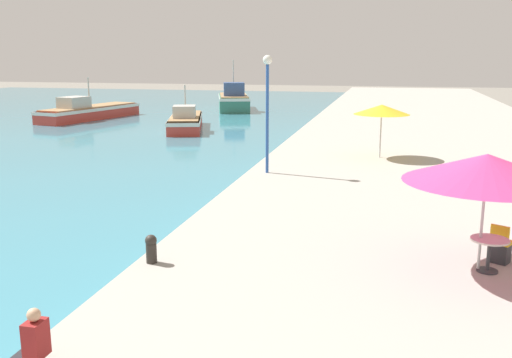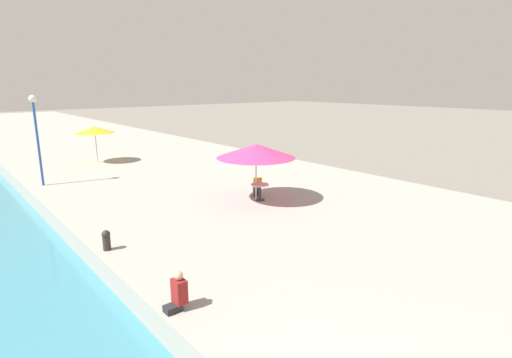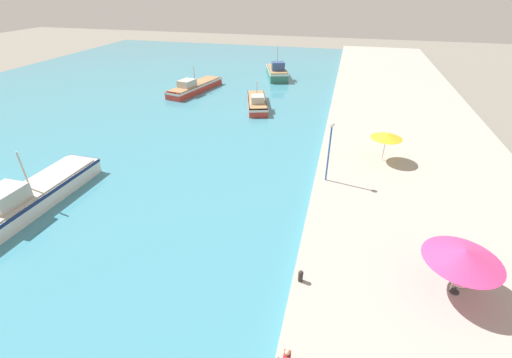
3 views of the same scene
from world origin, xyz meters
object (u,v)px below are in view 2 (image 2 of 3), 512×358
person_at_quay (178,293)px  lamppost (36,125)px  cafe_chair_left (257,189)px  mooring_bollard (106,240)px  cafe_umbrella_white (95,130)px  cafe_umbrella_pink (256,151)px  cafe_table (260,189)px

person_at_quay → lamppost: bearing=88.6°
cafe_chair_left → mooring_bollard: (-7.62, -1.78, 0.02)m
mooring_bollard → cafe_chair_left: bearing=13.1°
cafe_chair_left → person_at_quay: (-7.57, -6.23, 0.08)m
mooring_bollard → lamppost: size_ratio=0.14×
lamppost → cafe_umbrella_white: bearing=46.4°
lamppost → cafe_umbrella_pink: bearing=-54.1°
cafe_umbrella_white → lamppost: lamppost is taller
person_at_quay → mooring_bollard: (-0.05, 4.45, -0.06)m
cafe_umbrella_pink → person_at_quay: bearing=-141.2°
person_at_quay → mooring_bollard: person_at_quay is taller
cafe_umbrella_pink → person_at_quay: (-7.02, -5.65, -1.85)m
cafe_chair_left → lamppost: (-7.20, 8.59, 2.77)m
cafe_table → person_at_quay: person_at_quay is taller
mooring_bollard → person_at_quay: bearing=-89.3°
cafe_umbrella_pink → cafe_chair_left: bearing=47.0°
cafe_umbrella_white → lamppost: bearing=-133.6°
cafe_table → cafe_chair_left: 0.75m
cafe_table → cafe_chair_left: size_ratio=0.88×
cafe_table → person_at_quay: 9.13m
cafe_table → lamppost: (-6.84, 9.22, 2.56)m
cafe_umbrella_white → lamppost: size_ratio=0.55×
mooring_bollard → lamppost: (0.43, 10.37, 2.74)m
cafe_umbrella_white → cafe_table: size_ratio=3.12×
cafe_umbrella_pink → cafe_table: 1.74m
person_at_quay → cafe_umbrella_pink: bearing=38.8°
cafe_umbrella_white → mooring_bollard: (-4.70, -14.84, -1.83)m
cafe_umbrella_pink → mooring_bollard: (-7.08, -1.19, -1.91)m
cafe_umbrella_pink → mooring_bollard: size_ratio=5.27×
cafe_umbrella_pink → cafe_chair_left: 2.09m
cafe_chair_left → mooring_bollard: bearing=-137.0°
cafe_table → mooring_bollard: size_ratio=1.22×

